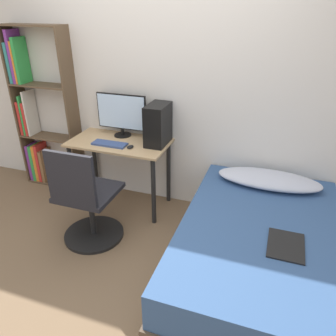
% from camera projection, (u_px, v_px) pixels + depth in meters
% --- Properties ---
extents(ground_plane, '(14.00, 14.00, 0.00)m').
position_uv_depth(ground_plane, '(105.00, 285.00, 2.56)').
color(ground_plane, brown).
extents(wall_back, '(8.00, 0.05, 2.50)m').
position_uv_depth(wall_back, '(165.00, 86.00, 3.19)').
color(wall_back, silver).
rests_on(wall_back, ground_plane).
extents(desk, '(1.00, 0.54, 0.73)m').
position_uv_depth(desk, '(120.00, 153.00, 3.35)').
color(desk, tan).
rests_on(desk, ground_plane).
extents(bookshelf, '(0.71, 0.22, 1.79)m').
position_uv_depth(bookshelf, '(37.00, 118.00, 3.72)').
color(bookshelf, brown).
rests_on(bookshelf, ground_plane).
extents(office_chair, '(0.55, 0.55, 0.95)m').
position_uv_depth(office_chair, '(87.00, 206.00, 2.90)').
color(office_chair, black).
rests_on(office_chair, ground_plane).
extents(bed, '(1.20, 1.82, 0.50)m').
position_uv_depth(bed, '(257.00, 253.00, 2.53)').
color(bed, '#4C3D2D').
rests_on(bed, ground_plane).
extents(pillow, '(0.91, 0.36, 0.11)m').
position_uv_depth(pillow, '(269.00, 179.00, 2.94)').
color(pillow, '#B2B7C6').
rests_on(pillow, bed).
extents(magazine, '(0.24, 0.32, 0.01)m').
position_uv_depth(magazine, '(286.00, 245.00, 2.21)').
color(magazine, black).
rests_on(magazine, bed).
extents(monitor, '(0.54, 0.18, 0.44)m').
position_uv_depth(monitor, '(121.00, 114.00, 3.34)').
color(monitor, black).
rests_on(monitor, desk).
extents(keyboard, '(0.35, 0.13, 0.02)m').
position_uv_depth(keyboard, '(110.00, 144.00, 3.21)').
color(keyboard, '#33477A').
rests_on(keyboard, desk).
extents(pc_tower, '(0.19, 0.33, 0.40)m').
position_uv_depth(pc_tower, '(158.00, 124.00, 3.16)').
color(pc_tower, black).
rests_on(pc_tower, desk).
extents(mouse, '(0.06, 0.09, 0.02)m').
position_uv_depth(mouse, '(130.00, 147.00, 3.14)').
color(mouse, black).
rests_on(mouse, desk).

